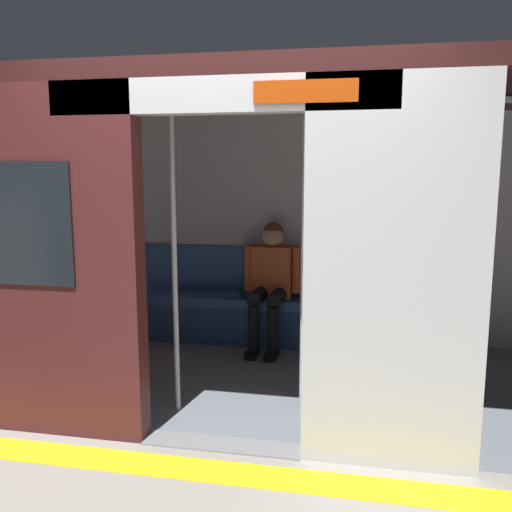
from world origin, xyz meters
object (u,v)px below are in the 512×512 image
(book, at_px, (234,293))
(bench_seat, at_px, (274,309))
(person_seated, at_px, (271,277))
(grab_pole_far, at_px, (304,261))
(train_car, at_px, (247,192))
(grab_pole_door, at_px, (174,259))
(handbag, at_px, (313,290))

(book, bearing_deg, bench_seat, 168.71)
(person_seated, height_order, grab_pole_far, grab_pole_far)
(bench_seat, xyz_separation_m, person_seated, (0.03, 0.05, 0.33))
(grab_pole_far, bearing_deg, book, -61.12)
(train_car, relative_size, grab_pole_far, 2.91)
(book, relative_size, grab_pole_door, 0.10)
(person_seated, bearing_deg, train_car, 86.96)
(train_car, bearing_deg, handbag, -114.60)
(person_seated, relative_size, grab_pole_door, 0.54)
(book, bearing_deg, person_seated, 160.94)
(train_car, bearing_deg, grab_pole_far, 130.75)
(person_seated, height_order, grab_pole_door, grab_pole_door)
(person_seated, xyz_separation_m, book, (0.39, -0.09, -0.20))
(train_car, xyz_separation_m, book, (0.34, -0.96, -1.04))
(train_car, xyz_separation_m, grab_pole_far, (-0.51, 0.59, -0.43))
(book, xyz_separation_m, grab_pole_door, (0.03, 1.62, 0.62))
(person_seated, distance_m, grab_pole_far, 1.59)
(bench_seat, bearing_deg, train_car, 85.55)
(grab_pole_door, distance_m, grab_pole_far, 0.88)
(person_seated, relative_size, handbag, 4.60)
(train_car, height_order, grab_pole_door, train_car)
(book, bearing_deg, handbag, 175.01)
(person_seated, bearing_deg, handbag, -165.43)
(person_seated, distance_m, handbag, 0.43)
(bench_seat, distance_m, book, 0.43)
(train_car, bearing_deg, bench_seat, -94.45)
(bench_seat, relative_size, book, 12.25)
(handbag, relative_size, book, 1.18)
(book, distance_m, grab_pole_far, 1.88)
(train_car, relative_size, book, 29.09)
(handbag, xyz_separation_m, grab_pole_far, (-0.07, 1.56, 0.55))
(train_car, distance_m, grab_pole_far, 0.89)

